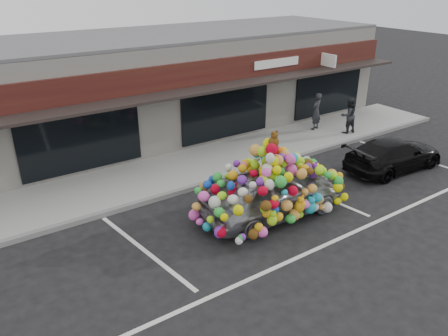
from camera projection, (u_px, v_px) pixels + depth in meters
ground at (247, 218)px, 12.91m from camera, size 90.00×90.00×0.00m
shop_building at (128, 89)px, 18.40m from camera, size 24.00×7.20×4.31m
sidewalk at (181, 170)px, 15.90m from camera, size 26.00×3.00×0.15m
kerb at (202, 185)px, 14.76m from camera, size 26.00×0.18×0.16m
parking_stripe_left at (144, 250)px, 11.42m from camera, size 0.73×4.37×0.01m
parking_stripe_mid at (310, 191)px, 14.49m from camera, size 0.73×4.37×0.01m
parking_stripe_right at (409, 156)px, 17.26m from camera, size 0.73×4.37×0.01m
lane_line at (353, 232)px, 12.19m from camera, size 14.00×0.12×0.01m
toy_car at (272, 188)px, 12.71m from camera, size 3.13×4.72×2.69m
black_sedan at (394, 154)px, 15.90m from camera, size 1.88×4.16×1.18m
pedestrian_a at (316, 111)px, 19.47m from camera, size 0.70×0.57×1.67m
pedestrian_b at (348, 115)px, 19.06m from camera, size 0.85×0.71×1.58m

